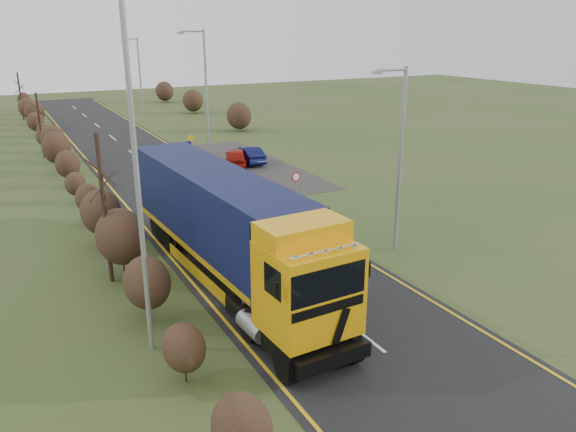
# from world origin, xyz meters

# --- Properties ---
(ground) EXTENTS (160.00, 160.00, 0.00)m
(ground) POSITION_xyz_m (0.00, 0.00, 0.00)
(ground) COLOR #30411C
(ground) RESTS_ON ground
(road) EXTENTS (8.00, 120.00, 0.02)m
(road) POSITION_xyz_m (0.00, 10.00, 0.01)
(road) COLOR black
(road) RESTS_ON ground
(layby) EXTENTS (6.00, 18.00, 0.02)m
(layby) POSITION_xyz_m (6.50, 20.00, 0.01)
(layby) COLOR #2B2926
(layby) RESTS_ON ground
(lane_markings) EXTENTS (7.52, 116.00, 0.01)m
(lane_markings) POSITION_xyz_m (0.00, 9.69, 0.03)
(lane_markings) COLOR gold
(lane_markings) RESTS_ON road
(hedgerow) EXTENTS (2.24, 102.04, 6.05)m
(hedgerow) POSITION_xyz_m (-6.00, 7.89, 1.62)
(hedgerow) COLOR black
(hedgerow) RESTS_ON ground
(lorry) EXTENTS (3.24, 15.89, 4.40)m
(lorry) POSITION_xyz_m (-2.34, 1.80, 2.50)
(lorry) COLOR black
(lorry) RESTS_ON ground
(car_red_hatchback) EXTENTS (3.15, 4.31, 1.36)m
(car_red_hatchback) POSITION_xyz_m (5.77, 20.09, 0.68)
(car_red_hatchback) COLOR #941007
(car_red_hatchback) RESTS_ON ground
(car_blue_sedan) EXTENTS (1.46, 3.91, 1.28)m
(car_blue_sedan) POSITION_xyz_m (6.98, 20.57, 0.64)
(car_blue_sedan) COLOR #0A0F3B
(car_blue_sedan) RESTS_ON ground
(streetlight_near) EXTENTS (1.76, 0.18, 8.22)m
(streetlight_near) POSITION_xyz_m (5.71, 1.42, 4.51)
(streetlight_near) COLOR gray
(streetlight_near) RESTS_ON ground
(streetlight_mid) EXTENTS (2.05, 0.19, 9.68)m
(streetlight_mid) POSITION_xyz_m (4.47, 22.61, 5.35)
(streetlight_mid) COLOR gray
(streetlight_mid) RESTS_ON ground
(streetlight_far) EXTENTS (1.88, 0.18, 8.82)m
(streetlight_far) POSITION_xyz_m (4.90, 44.22, 4.85)
(streetlight_far) COLOR gray
(streetlight_far) RESTS_ON ground
(left_pole) EXTENTS (0.16, 0.16, 11.23)m
(left_pole) POSITION_xyz_m (-6.41, -1.76, 5.61)
(left_pole) COLOR gray
(left_pole) RESTS_ON ground
(speed_sign) EXTENTS (0.56, 0.10, 2.04)m
(speed_sign) POSITION_xyz_m (4.89, 9.31, 1.40)
(speed_sign) COLOR gray
(speed_sign) RESTS_ON ground
(warning_board) EXTENTS (0.63, 0.11, 1.66)m
(warning_board) POSITION_xyz_m (4.20, 25.62, 0.98)
(warning_board) COLOR gray
(warning_board) RESTS_ON ground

